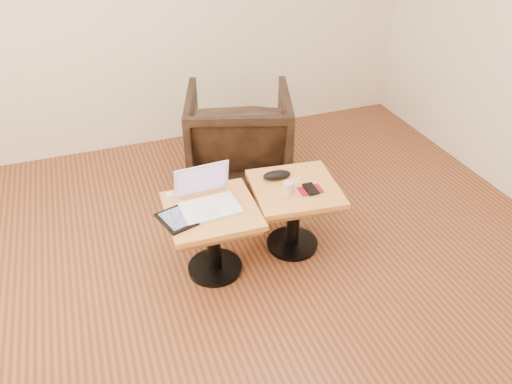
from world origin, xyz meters
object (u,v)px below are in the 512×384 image
object	(u,v)px
side_table_left	(212,225)
armchair	(239,135)
side_table_right	(294,202)
laptop	(207,199)
striped_cup	(288,188)

from	to	relation	value
side_table_left	armchair	world-z (taller)	armchair
side_table_right	laptop	distance (m)	0.58
laptop	striped_cup	world-z (taller)	laptop
armchair	striped_cup	bearing A→B (deg)	106.13
laptop	armchair	size ratio (longest dim) A/B	0.43
side_table_left	laptop	distance (m)	0.17
side_table_right	laptop	bearing A→B (deg)	-172.56
side_table_right	laptop	size ratio (longest dim) A/B	1.68
side_table_left	armchair	bearing A→B (deg)	65.47
side_table_left	laptop	xyz separation A→B (m)	(-0.01, 0.04, 0.16)
laptop	armchair	bearing A→B (deg)	59.21
striped_cup	side_table_left	bearing A→B (deg)	177.97
striped_cup	armchair	distance (m)	1.02
side_table_left	striped_cup	xyz separation A→B (m)	(0.47, -0.02, 0.16)
laptop	striped_cup	size ratio (longest dim) A/B	4.00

